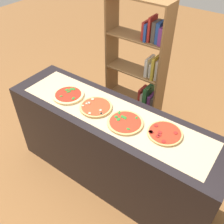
# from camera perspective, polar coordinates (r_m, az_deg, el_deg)

# --- Properties ---
(ground_plane) EXTENTS (12.00, 12.00, 0.00)m
(ground_plane) POSITION_cam_1_polar(r_m,az_deg,el_deg) (2.94, 0.00, -14.22)
(ground_plane) COLOR brown
(counter) EXTENTS (2.14, 0.59, 0.93)m
(counter) POSITION_cam_1_polar(r_m,az_deg,el_deg) (2.57, 0.00, -8.23)
(counter) COLOR black
(counter) RESTS_ON ground_plane
(parchment_paper) EXTENTS (1.84, 0.44, 0.00)m
(parchment_paper) POSITION_cam_1_polar(r_m,az_deg,el_deg) (2.25, 0.00, -0.37)
(parchment_paper) COLOR tan
(parchment_paper) RESTS_ON counter
(pizza_spinach_0) EXTENTS (0.30, 0.30, 0.03)m
(pizza_spinach_0) POSITION_cam_1_polar(r_m,az_deg,el_deg) (2.48, -9.81, 3.83)
(pizza_spinach_0) COLOR #E5C17F
(pizza_spinach_0) RESTS_ON parchment_paper
(pizza_mushroom_1) EXTENTS (0.30, 0.30, 0.03)m
(pizza_mushroom_1) POSITION_cam_1_polar(r_m,az_deg,el_deg) (2.31, -3.67, 1.13)
(pizza_mushroom_1) COLOR tan
(pizza_mushroom_1) RESTS_ON parchment_paper
(pizza_spinach_2) EXTENTS (0.31, 0.31, 0.02)m
(pizza_spinach_2) POSITION_cam_1_polar(r_m,az_deg,el_deg) (2.15, 2.99, -2.34)
(pizza_spinach_2) COLOR tan
(pizza_spinach_2) RESTS_ON parchment_paper
(pizza_pepperoni_3) EXTENTS (0.29, 0.29, 0.02)m
(pizza_pepperoni_3) POSITION_cam_1_polar(r_m,az_deg,el_deg) (2.10, 11.79, -4.69)
(pizza_pepperoni_3) COLOR tan
(pizza_pepperoni_3) RESTS_ON parchment_paper
(bookshelf) EXTENTS (0.71, 0.26, 1.67)m
(bookshelf) POSITION_cam_1_polar(r_m,az_deg,el_deg) (3.04, 6.77, 7.62)
(bookshelf) COLOR brown
(bookshelf) RESTS_ON ground_plane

